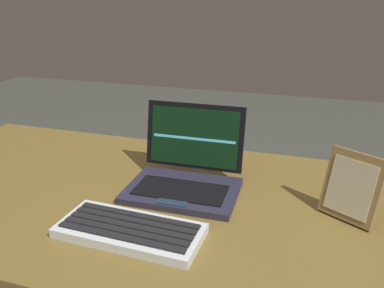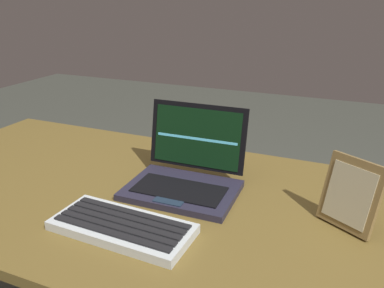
% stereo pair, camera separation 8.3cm
% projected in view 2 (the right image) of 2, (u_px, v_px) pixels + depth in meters
% --- Properties ---
extents(desk, '(1.72, 0.72, 0.70)m').
position_uv_depth(desk, '(191.00, 236.00, 0.95)').
color(desk, brown).
rests_on(desk, ground).
extents(laptop_front, '(0.28, 0.23, 0.20)m').
position_uv_depth(laptop_front, '(186.00, 174.00, 0.97)').
color(laptop_front, '#272538').
rests_on(laptop_front, desk).
extents(external_keyboard, '(0.30, 0.14, 0.02)m').
position_uv_depth(external_keyboard, '(122.00, 227.00, 0.80)').
color(external_keyboard, silver).
rests_on(external_keyboard, desk).
extents(photo_frame, '(0.13, 0.10, 0.15)m').
position_uv_depth(photo_frame, '(351.00, 195.00, 0.79)').
color(photo_frame, olive).
rests_on(photo_frame, desk).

